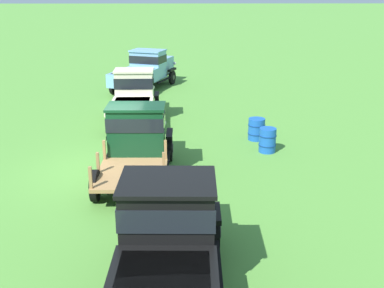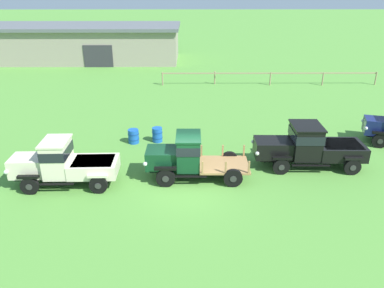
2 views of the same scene
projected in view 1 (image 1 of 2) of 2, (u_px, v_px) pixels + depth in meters
The scene contains 7 objects.
ground_plane at pixel (104, 171), 15.38m from camera, with size 240.00×240.00×0.00m, color #518E38.
vintage_truck_foreground_near at pixel (145, 70), 26.91m from camera, with size 5.88×3.55×2.10m.
vintage_truck_second_in_line at pixel (134, 97), 20.45m from camera, with size 4.98×2.12×2.23m.
vintage_truck_midrow_center at pixel (137, 137), 15.09m from camera, with size 5.02×2.19×2.19m.
vintage_truck_far_side at pixel (168, 238), 9.17m from camera, with size 5.63×2.27×2.25m.
oil_drum_beside_row at pixel (256, 129), 18.32m from camera, with size 0.66×0.66×0.83m.
oil_drum_near_fence at pixel (267, 140), 17.00m from camera, with size 0.62×0.62×0.87m.
Camera 1 is at (14.31, 2.65, 5.78)m, focal length 45.00 mm.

